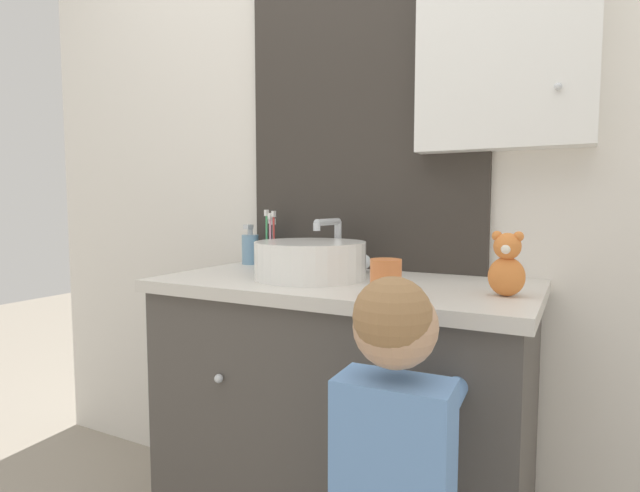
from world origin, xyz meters
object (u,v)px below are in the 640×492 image
at_px(toothbrush_holder, 271,251).
at_px(drinking_cup, 386,278).
at_px(teddy_bear, 507,266).
at_px(sink_basin, 311,259).
at_px(soap_dispenser, 250,249).

height_order(toothbrush_holder, drinking_cup, toothbrush_holder).
bearing_deg(teddy_bear, toothbrush_holder, 163.72).
bearing_deg(drinking_cup, teddy_bear, 28.10).
xyz_separation_m(sink_basin, toothbrush_holder, (-0.27, 0.20, -0.00)).
distance_m(sink_basin, drinking_cup, 0.34).
bearing_deg(teddy_bear, drinking_cup, -151.90).
xyz_separation_m(soap_dispenser, drinking_cup, (0.66, -0.38, -0.01)).
height_order(sink_basin, drinking_cup, sink_basin).
xyz_separation_m(toothbrush_holder, soap_dispenser, (-0.09, 0.00, 0.00)).
xyz_separation_m(teddy_bear, drinking_cup, (-0.25, -0.13, -0.03)).
height_order(toothbrush_holder, teddy_bear, toothbrush_holder).
distance_m(soap_dispenser, drinking_cup, 0.76).
distance_m(toothbrush_holder, soap_dispenser, 0.09).
xyz_separation_m(soap_dispenser, teddy_bear, (0.91, -0.24, 0.02)).
height_order(sink_basin, soap_dispenser, sink_basin).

